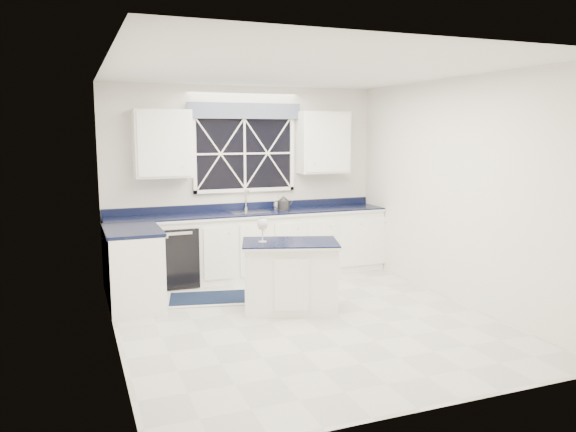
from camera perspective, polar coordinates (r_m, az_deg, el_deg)
name	(u,v)px	position (r m, az deg, el deg)	size (l,w,h in m)	color
ground	(304,319)	(6.35, 1.64, -10.38)	(4.50, 4.50, 0.00)	beige
back_wall	(244,181)	(8.16, -4.49, 3.54)	(4.00, 0.10, 2.70)	silver
base_cabinets	(231,250)	(7.75, -5.76, -3.46)	(3.99, 1.60, 0.90)	white
countertop	(251,213)	(7.92, -3.83, 0.27)	(3.98, 0.64, 0.04)	black
dishwasher	(173,255)	(7.76, -11.58, -3.89)	(0.60, 0.58, 0.82)	black
window	(245,148)	(8.08, -4.43, 6.91)	(1.65, 0.09, 1.26)	black
upper_cabinets	(247,143)	(7.96, -4.18, 7.39)	(3.10, 0.34, 0.90)	white
faucet	(246,199)	(8.08, -4.25, 1.71)	(0.05, 0.20, 0.30)	#BCBBBE
island	(290,276)	(6.53, 0.21, -6.09)	(1.24, 0.96, 0.81)	white
rug	(210,298)	(7.12, -7.88, -8.26)	(1.23, 0.90, 0.02)	beige
kettle	(283,204)	(8.06, -0.48, 1.26)	(0.29, 0.21, 0.21)	#2B2B2D
wine_glass	(262,225)	(6.38, -2.62, -0.87)	(0.12, 0.12, 0.29)	silver
soap_bottle	(277,202)	(8.20, -1.09, 1.38)	(0.09, 0.09, 0.19)	silver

